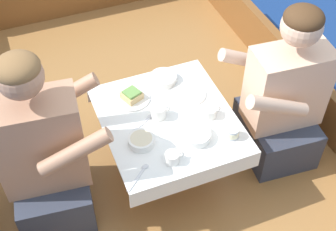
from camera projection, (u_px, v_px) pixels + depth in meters
ground_plane at (170, 206)px, 2.90m from camera, size 60.00×60.00×0.00m
boat_deck at (170, 190)px, 2.78m from camera, size 2.04×3.62×0.33m
gunwale_starboard at (323, 109)px, 2.80m from camera, size 0.06×3.62×0.31m
cockpit_table at (168, 124)px, 2.41m from camera, size 0.66×0.74×0.42m
person_port at (45, 157)px, 2.22m from camera, size 0.56×0.49×1.02m
person_starboard at (282, 101)px, 2.51m from camera, size 0.55×0.48×0.97m
plate_sandwich at (132, 99)px, 2.46m from camera, size 0.19×0.19×0.01m
plate_bread at (189, 94)px, 2.49m from camera, size 0.18×0.18×0.01m
sandwich at (132, 95)px, 2.44m from camera, size 0.12×0.12×0.05m
bowl_port_near at (196, 135)px, 2.27m from camera, size 0.15×0.15×0.04m
bowl_starboard_near at (141, 140)px, 2.24m from camera, size 0.13×0.13×0.04m
bowl_center_far at (163, 78)px, 2.55m from camera, size 0.15×0.15×0.04m
coffee_cup_port at (159, 112)px, 2.36m from camera, size 0.10×0.08×0.07m
coffee_cup_starboard at (209, 112)px, 2.37m from camera, size 0.10×0.07×0.05m
coffee_cup_center at (172, 157)px, 2.16m from camera, size 0.10×0.07×0.05m
tin_can at (232, 133)px, 2.27m from camera, size 0.07×0.07×0.05m
utensil_spoon_center at (151, 100)px, 2.46m from camera, size 0.17×0.07×0.01m
utensil_spoon_starboard at (141, 173)px, 2.13m from camera, size 0.14×0.12×0.01m
utensil_spoon_port at (145, 121)px, 2.36m from camera, size 0.16×0.09×0.01m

